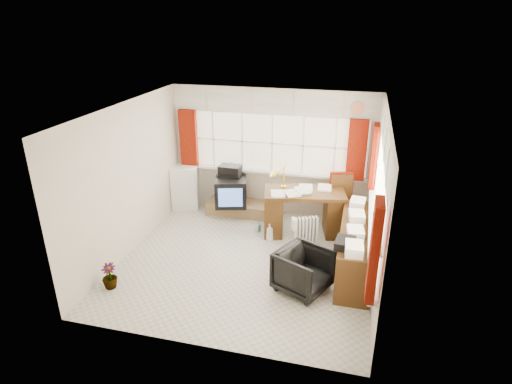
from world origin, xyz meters
TOP-DOWN VIEW (x-y plane):
  - ground at (0.00, 0.00)m, footprint 4.00×4.00m
  - room_walls at (0.00, 0.00)m, footprint 4.00×4.00m
  - window_back at (0.00, 1.94)m, footprint 3.70×0.12m
  - window_right at (1.94, 0.00)m, footprint 0.12×3.70m
  - curtains at (0.92, 0.93)m, footprint 3.83×3.83m
  - overhead_cabinets at (0.98, 0.98)m, footprint 3.98×3.98m
  - desk at (0.76, 1.24)m, footprint 1.55×0.99m
  - desk_lamp at (0.35, 1.35)m, footprint 0.17×0.16m
  - task_chair at (1.40, 1.60)m, footprint 0.55×0.57m
  - office_chair at (1.02, -0.54)m, footprint 0.94×0.93m
  - radiator at (0.88, 0.66)m, footprint 0.43×0.30m
  - credenza at (1.73, 0.20)m, footprint 0.50×2.00m
  - file_tray at (1.57, -0.44)m, footprint 0.30×0.37m
  - tv_bench at (-0.55, 1.72)m, footprint 1.40×0.50m
  - crt_tv at (-0.73, 1.57)m, footprint 0.73×0.69m
  - hifi_stack at (-0.79, 1.75)m, footprint 0.57×0.37m
  - mini_fridge at (-1.80, 1.80)m, footprint 0.66×0.66m
  - spray_bottle_a at (0.23, 0.80)m, footprint 0.15×0.15m
  - spray_bottle_b at (-0.07, 1.06)m, footprint 0.11×0.12m
  - flower_vase at (-1.76, -1.19)m, footprint 0.23×0.23m

SIDE VIEW (x-z plane):
  - ground at x=0.00m, z-range 0.00..0.00m
  - spray_bottle_b at x=-0.07m, z-range 0.00..0.20m
  - tv_bench at x=-0.55m, z-range 0.00..0.25m
  - spray_bottle_a at x=0.23m, z-range 0.00..0.33m
  - flower_vase at x=-1.76m, z-range 0.00..0.40m
  - radiator at x=0.88m, z-range -0.06..0.54m
  - office_chair at x=1.02m, z-range 0.00..0.65m
  - credenza at x=1.73m, z-range -0.03..0.82m
  - mini_fridge at x=-1.80m, z-range 0.00..0.90m
  - desk at x=0.76m, z-range 0.03..0.89m
  - crt_tv at x=-0.73m, z-range 0.25..0.80m
  - task_chair at x=1.40m, z-range 0.03..1.11m
  - hifi_stack at x=-0.79m, z-range 0.21..0.98m
  - file_tray at x=1.57m, z-range 0.75..0.86m
  - window_back at x=0.00m, z-range -0.85..2.75m
  - window_right at x=1.94m, z-range -0.85..2.75m
  - desk_lamp at x=0.35m, z-range 0.91..1.31m
  - curtains at x=0.92m, z-range 0.88..2.03m
  - room_walls at x=0.00m, z-range -0.50..3.50m
  - overhead_cabinets at x=0.98m, z-range 2.01..2.49m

